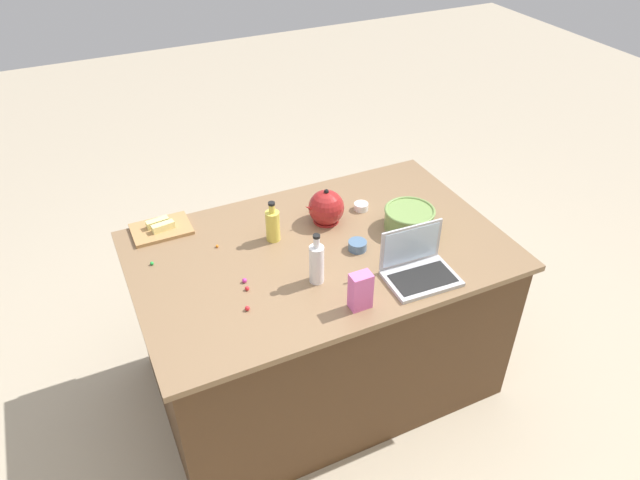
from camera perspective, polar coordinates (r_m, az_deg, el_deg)
ground_plane at (r=3.39m, az=-0.00°, el=-13.06°), size 12.00×12.00×0.00m
island_counter at (r=3.06m, az=-0.00°, el=-7.55°), size 1.75×1.12×0.90m
laptop at (r=2.62m, az=9.51°, el=-2.61°), size 0.32×0.24×0.22m
mixing_bowl_large at (r=2.91m, az=8.68°, el=2.12°), size 0.25×0.25×0.11m
bottle_vinegar at (r=2.52m, az=-0.33°, el=-2.25°), size 0.07×0.07×0.25m
bottle_oil at (r=2.79m, az=-4.63°, el=1.48°), size 0.07×0.07×0.21m
kettle at (r=2.91m, az=0.59°, el=3.14°), size 0.21×0.18×0.20m
cutting_board at (r=2.99m, az=-15.20°, el=1.03°), size 0.28×0.20×0.02m
butter_stick_left at (r=2.99m, az=-15.54°, el=1.64°), size 0.11×0.05×0.04m
butter_stick_right at (r=2.95m, az=-15.04°, el=1.27°), size 0.11×0.05×0.04m
ramekin_small at (r=2.76m, az=3.67°, el=-0.54°), size 0.09×0.09×0.04m
ramekin_medium at (r=3.04m, az=4.03°, el=3.28°), size 0.07×0.07×0.04m
candy_bag at (r=2.41m, az=3.97°, el=-4.97°), size 0.09×0.06×0.17m
candy_0 at (r=2.81m, az=-9.99°, el=-0.59°), size 0.01×0.01×0.01m
candy_1 at (r=2.97m, az=11.21°, el=1.47°), size 0.02×0.02×0.02m
candy_2 at (r=2.59m, az=-7.37°, el=-3.93°), size 0.02×0.02×0.02m
candy_3 at (r=2.46m, az=-7.09°, el=-6.62°), size 0.02×0.02×0.02m
candy_4 at (r=2.91m, az=10.98°, el=0.70°), size 0.02×0.02×0.02m
candy_5 at (r=2.77m, az=-16.06°, el=-2.20°), size 0.02×0.02×0.02m
candy_6 at (r=2.55m, az=-7.12°, el=-4.71°), size 0.02×0.02×0.02m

